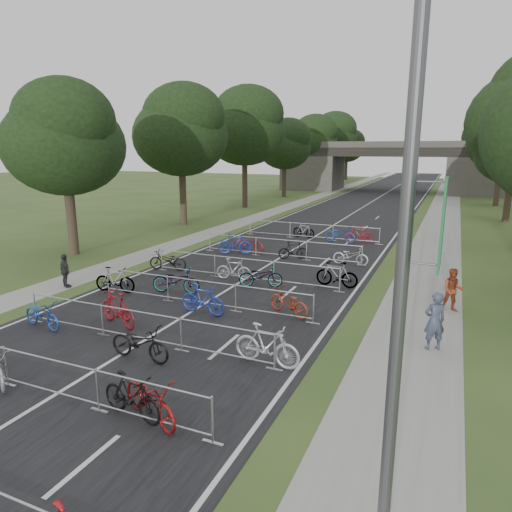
{
  "coord_description": "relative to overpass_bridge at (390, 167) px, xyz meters",
  "views": [
    {
      "loc": [
        8.82,
        -3.81,
        6.08
      ],
      "look_at": [
        0.41,
        15.54,
        1.1
      ],
      "focal_mm": 32.0,
      "sensor_mm": 36.0,
      "label": 1
    }
  ],
  "objects": [
    {
      "name": "bike_18",
      "position": [
        1.18,
        -50.7,
        -3.02
      ],
      "size": [
        2.06,
        1.3,
        1.02
      ],
      "primitive_type": "imported",
      "rotation": [
        0.0,
        0.0,
        1.92
      ],
      "color": "#ADB0B5",
      "rests_on": "ground"
    },
    {
      "name": "barrier_row_1",
      "position": [
        0.0,
        -61.4,
        -2.99
      ],
      "size": [
        9.7,
        0.08,
        1.1
      ],
      "color": "#ADB0B5",
      "rests_on": "ground"
    },
    {
      "name": "tree_left_6",
      "position": [
        -11.39,
        22.93,
        2.96
      ],
      "size": [
        6.72,
        6.72,
        10.25
      ],
      "color": "#33261C",
      "rests_on": "ground"
    },
    {
      "name": "bike_20",
      "position": [
        -2.8,
        -45.2,
        -2.93
      ],
      "size": [
        2.09,
        1.2,
        1.21
      ],
      "primitive_type": "imported",
      "rotation": [
        0.0,
        0.0,
        1.91
      ],
      "color": "navy",
      "rests_on": "ground"
    },
    {
      "name": "road",
      "position": [
        0.0,
        -15.0,
        -3.53
      ],
      "size": [
        11.0,
        140.0,
        0.01
      ],
      "primitive_type": "cube",
      "color": "black",
      "rests_on": "ground"
    },
    {
      "name": "barrier_row_6",
      "position": [
        0.0,
        -39.0,
        -2.99
      ],
      "size": [
        9.7,
        0.08,
        1.1
      ],
      "color": "#ADB0B5",
      "rests_on": "ground"
    },
    {
      "name": "bike_12",
      "position": [
        -4.3,
        -53.91,
        -2.97
      ],
      "size": [
        1.92,
        0.83,
        1.12
      ],
      "primitive_type": "imported",
      "rotation": [
        0.0,
        0.0,
        1.74
      ],
      "color": "#ADB0B5",
      "rests_on": "ground"
    },
    {
      "name": "sidewalk_left",
      "position": [
        -7.5,
        -15.0,
        -3.53
      ],
      "size": [
        2.0,
        140.0,
        0.01
      ],
      "primitive_type": "cube",
      "color": "gray",
      "rests_on": "ground"
    },
    {
      "name": "bike_13",
      "position": [
        -1.81,
        -52.96,
        -2.98
      ],
      "size": [
        2.21,
        1.17,
        1.1
      ],
      "primitive_type": "imported",
      "rotation": [
        0.0,
        0.0,
        1.79
      ],
      "color": "#ADB0B5",
      "rests_on": "ground"
    },
    {
      "name": "tree_right_5",
      "position": [
        13.11,
        10.93,
        2.41
      ],
      "size": [
        6.16,
        6.16,
        9.39
      ],
      "color": "#33261C",
      "rests_on": "ground"
    },
    {
      "name": "barrier_row_4",
      "position": [
        0.0,
        -50.0,
        -2.99
      ],
      "size": [
        9.7,
        0.08,
        1.1
      ],
      "color": "#ADB0B5",
      "rests_on": "ground"
    },
    {
      "name": "bike_11",
      "position": [
        4.3,
        -57.63,
        -2.92
      ],
      "size": [
        2.08,
        0.73,
        1.23
      ],
      "primitive_type": "imported",
      "rotation": [
        0.0,
        0.0,
        1.5
      ],
      "color": "#BAB9C2",
      "rests_on": "ground"
    },
    {
      "name": "bike_22",
      "position": [
        0.76,
        -45.04,
        -3.04
      ],
      "size": [
        1.69,
        1.17,
        1.0
      ],
      "primitive_type": "imported",
      "rotation": [
        0.0,
        0.0,
        2.04
      ],
      "color": "black",
      "rests_on": "ground"
    },
    {
      "name": "bike_27",
      "position": [
        3.27,
        -38.91,
        -2.98
      ],
      "size": [
        1.91,
        0.92,
        1.11
      ],
      "primitive_type": "imported",
      "rotation": [
        0.0,
        0.0,
        4.94
      ],
      "color": "maroon",
      "rests_on": "ground"
    },
    {
      "name": "tree_right_6",
      "position": [
        13.11,
        22.93,
        3.39
      ],
      "size": [
        7.17,
        7.17,
        10.93
      ],
      "color": "#33261C",
      "rests_on": "ground"
    },
    {
      "name": "pedestrian_a",
      "position": [
        8.61,
        -54.59,
        -2.61
      ],
      "size": [
        0.8,
        0.71,
        1.85
      ],
      "primitive_type": "imported",
      "rotation": [
        0.0,
        0.0,
        3.64
      ],
      "color": "#384054",
      "rests_on": "ground"
    },
    {
      "name": "bike_6",
      "position": [
        2.46,
        -61.32,
        -2.99
      ],
      "size": [
        1.88,
        0.8,
        1.1
      ],
      "primitive_type": "imported",
      "rotation": [
        0.0,
        0.0,
        1.41
      ],
      "color": "black",
      "rests_on": "ground"
    },
    {
      "name": "pedestrian_c",
      "position": [
        -6.8,
        -54.23,
        -2.77
      ],
      "size": [
        0.97,
        0.7,
        1.53
      ],
      "primitive_type": "imported",
      "rotation": [
        0.0,
        0.0,
        2.73
      ],
      "color": "#262628",
      "rests_on": "ground"
    },
    {
      "name": "bike_21",
      "position": [
        -2.17,
        -44.62,
        -2.98
      ],
      "size": [
        2.2,
        1.04,
        1.11
      ],
      "primitive_type": "imported",
      "rotation": [
        0.0,
        0.0,
        1.42
      ],
      "color": "maroon",
      "rests_on": "ground"
    },
    {
      "name": "sidewalk_right",
      "position": [
        8.0,
        -15.0,
        -3.53
      ],
      "size": [
        3.0,
        140.0,
        0.01
      ],
      "primitive_type": "cube",
      "color": "gray",
      "rests_on": "ground"
    },
    {
      "name": "bike_16",
      "position": [
        -4.3,
        -49.94,
        -3.01
      ],
      "size": [
        2.08,
        1.06,
        1.04
      ],
      "primitive_type": "imported",
      "rotation": [
        0.0,
        0.0,
        4.91
      ],
      "color": "black",
      "rests_on": "ground"
    },
    {
      "name": "tree_left_5",
      "position": [
        -11.39,
        10.93,
        4.58
      ],
      "size": [
        8.4,
        8.4,
        12.81
      ],
      "color": "#33261C",
      "rests_on": "ground"
    },
    {
      "name": "bike_10",
      "position": [
        0.76,
        -58.8,
        -3.0
      ],
      "size": [
        2.06,
        0.77,
        1.07
      ],
      "primitive_type": "imported",
      "rotation": [
        0.0,
        0.0,
        1.54
      ],
      "color": "black",
      "rests_on": "ground"
    },
    {
      "name": "bike_14",
      "position": [
        0.54,
        -54.76,
        -2.95
      ],
      "size": [
        1.98,
        0.73,
        1.16
      ],
      "primitive_type": "imported",
      "rotation": [
        0.0,
        0.0,
        1.47
      ],
      "color": "navy",
      "rests_on": "ground"
    },
    {
      "name": "pedestrian_b",
      "position": [
        9.1,
        -50.68,
        -2.7
      ],
      "size": [
        0.89,
        0.74,
        1.68
      ],
      "primitive_type": "imported",
      "rotation": [
        0.0,
        0.0,
        0.14
      ],
      "color": "brown",
      "rests_on": "ground"
    },
    {
      "name": "tree_left_1",
      "position": [
        -11.39,
        -37.07,
        3.77
      ],
      "size": [
        7.56,
        7.56,
        11.53
      ],
      "color": "#33261C",
      "rests_on": "ground"
    },
    {
      "name": "bike_17",
      "position": [
        -0.45,
        -50.13,
        -3.02
      ],
      "size": [
        1.77,
        0.71,
        1.03
      ],
      "primitive_type": "imported",
      "rotation": [
        0.0,
        0.0,
        1.71
      ],
      "color": "#95949B",
      "rests_on": "ground"
    },
    {
      "name": "bike_7",
      "position": [
        2.9,
        -61.22,
        -2.99
      ],
      "size": [
        2.17,
        1.46,
        1.08
      ],
      "primitive_type": "imported",
      "rotation": [
        0.0,
        0.0,
        1.17
      ],
      "color": "maroon",
      "rests_on": "ground"
    },
    {
      "name": "bike_8",
      "position": [
        -3.89,
        -58.14,
        -3.04
      ],
      "size": [
        1.97,
        0.96,
        0.99
      ],
      "primitive_type": "imported",
      "rotation": [
        0.0,
        0.0,
        1.4
      ],
      "color": "#1C409D",
      "rests_on": "ground"
    },
    {
      "name": "bike_15",
      "position": [
        3.5,
        -53.54,
        -3.03
      ],
      "size": [
        2.04,
        1.44,
        1.02
      ],
      "primitive_type": "imported",
      "rotation": [
        0.0,
        0.0,
        4.27
      ],
      "color": "#9F3117",
      "rests_on": "ground"
    },
    {
      "name": "barrier_row_5",
      "position": [
        0.0,
        -45.0,
        -2.99
      ],
      "size": [
        9.7,
        0.08,
        1.1
      ],
      "color": "#ADB0B5",
      "rests_on": "ground"
    },
    {
      "name": "bike_9",
      "position": [
        -1.63,
        -56.92,
        -2.9
      ],
      "size": [
        2.17,
        1.26,
        1.26
      ],
      "primitive_type": "imported",
      "rotation": [
        0.0,
        0.0,
        4.37
      ],
      "color": "maroon",
      "rests_on": "ground"
    },
    {
      "name": "tree_left_0",
      "position": [
        -11.39,
        -49.07,
        2.96
      ],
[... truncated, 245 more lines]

